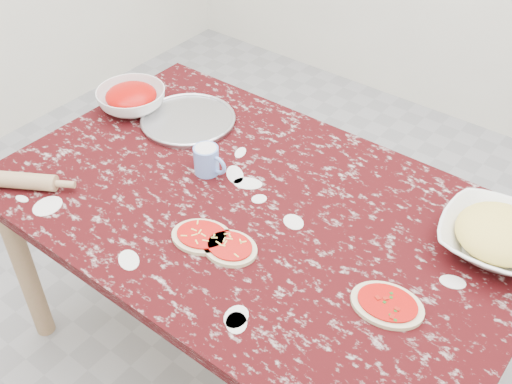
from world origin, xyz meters
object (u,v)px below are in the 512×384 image
object	(u,v)px
flour_mug	(207,160)
rolling_pin	(15,180)
cheese_bowl	(497,239)
pizza_tray	(188,120)
worktable	(256,225)
sauce_bowl	(132,99)

from	to	relation	value
flour_mug	rolling_pin	size ratio (longest dim) A/B	0.46
cheese_bowl	rolling_pin	bearing A→B (deg)	-153.05
pizza_tray	flour_mug	bearing A→B (deg)	-35.09
pizza_tray	flour_mug	distance (m)	0.30
worktable	rolling_pin	xyz separation A→B (m)	(-0.64, -0.39, 0.11)
rolling_pin	cheese_bowl	bearing A→B (deg)	26.95
flour_mug	sauce_bowl	bearing A→B (deg)	166.34
pizza_tray	cheese_bowl	size ratio (longest dim) A/B	1.05
sauce_bowl	cheese_bowl	distance (m)	1.33
pizza_tray	cheese_bowl	distance (m)	1.10
pizza_tray	flour_mug	world-z (taller)	flour_mug
sauce_bowl	flour_mug	bearing A→B (deg)	-13.66
worktable	sauce_bowl	size ratio (longest dim) A/B	6.44
worktable	rolling_pin	bearing A→B (deg)	-148.61
worktable	flour_mug	distance (m)	0.26
pizza_tray	flour_mug	xyz separation A→B (m)	(0.25, -0.17, 0.04)
worktable	cheese_bowl	size ratio (longest dim) A/B	5.10
pizza_tray	sauce_bowl	bearing A→B (deg)	-164.87
cheese_bowl	sauce_bowl	bearing A→B (deg)	-175.10
worktable	pizza_tray	size ratio (longest dim) A/B	4.85
worktable	flour_mug	xyz separation A→B (m)	(-0.22, 0.03, 0.13)
worktable	cheese_bowl	distance (m)	0.70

